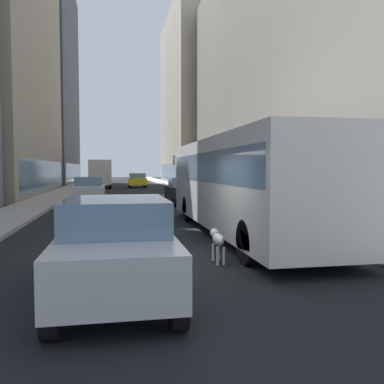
{
  "coord_description": "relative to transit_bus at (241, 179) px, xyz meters",
  "views": [
    {
      "loc": [
        -1.19,
        -9.13,
        2.12
      ],
      "look_at": [
        1.12,
        3.14,
        1.4
      ],
      "focal_mm": 37.98,
      "sensor_mm": 36.0,
      "label": 1
    }
  ],
  "objects": [
    {
      "name": "ground_plane",
      "position": [
        -2.8,
        31.51,
        -1.78
      ],
      "size": [
        120.0,
        120.0,
        0.0
      ],
      "primitive_type": "plane",
      "color": "black"
    },
    {
      "name": "transit_bus",
      "position": [
        0.0,
        0.0,
        0.0
      ],
      "size": [
        2.78,
        11.53,
        3.05
      ],
      "color": "silver",
      "rests_on": "ground"
    },
    {
      "name": "sidewalk_left",
      "position": [
        -8.5,
        31.51,
        -1.7
      ],
      "size": [
        2.4,
        110.0,
        0.15
      ],
      "primitive_type": "cube",
      "color": "#9E9991",
      "rests_on": "ground"
    },
    {
      "name": "building_right_mid",
      "position": [
        9.1,
        25.74,
        8.1
      ],
      "size": [
        8.09,
        14.1,
        19.78
      ],
      "color": "gray",
      "rests_on": "ground"
    },
    {
      "name": "car_yellow_taxi",
      "position": [
        -1.6,
        33.63,
        -0.96
      ],
      "size": [
        1.94,
        3.91,
        1.62
      ],
      "color": "yellow",
      "rests_on": "ground"
    },
    {
      "name": "car_silver_sedan",
      "position": [
        -4.0,
        -5.56,
        -0.95
      ],
      "size": [
        1.81,
        4.75,
        1.62
      ],
      "color": "#B7BABF",
      "rests_on": "ground"
    },
    {
      "name": "car_white_van",
      "position": [
        -5.6,
        13.34,
        -0.95
      ],
      "size": [
        1.77,
        4.46,
        1.62
      ],
      "color": "silver",
      "rests_on": "ground"
    },
    {
      "name": "car_black_suv",
      "position": [
        0.0,
        11.17,
        -0.96
      ],
      "size": [
        1.83,
        4.15,
        1.62
      ],
      "color": "black",
      "rests_on": "ground"
    },
    {
      "name": "sidewalk_right",
      "position": [
        2.9,
        31.51,
        -1.7
      ],
      "size": [
        2.4,
        110.0,
        0.15
      ],
      "primitive_type": "cube",
      "color": "#ADA89E",
      "rests_on": "ground"
    },
    {
      "name": "box_truck",
      "position": [
        -5.6,
        33.58,
        -0.11
      ],
      "size": [
        2.3,
        7.5,
        3.05
      ],
      "color": "silver",
      "rests_on": "ground"
    },
    {
      "name": "building_left_far",
      "position": [
        -14.7,
        45.48,
        12.09
      ],
      "size": [
        10.1,
        20.71,
        27.75
      ],
      "color": "#4C515B",
      "rests_on": "ground"
    },
    {
      "name": "building_right_far",
      "position": [
        9.1,
        44.8,
        10.24
      ],
      "size": [
        11.16,
        21.29,
        24.05
      ],
      "color": "#B2A893",
      "rests_on": "ground"
    },
    {
      "name": "dalmatian_dog",
      "position": [
        -1.74,
        -3.78,
        -1.26
      ],
      "size": [
        0.22,
        0.96,
        0.72
      ],
      "color": "white",
      "rests_on": "ground"
    }
  ]
}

